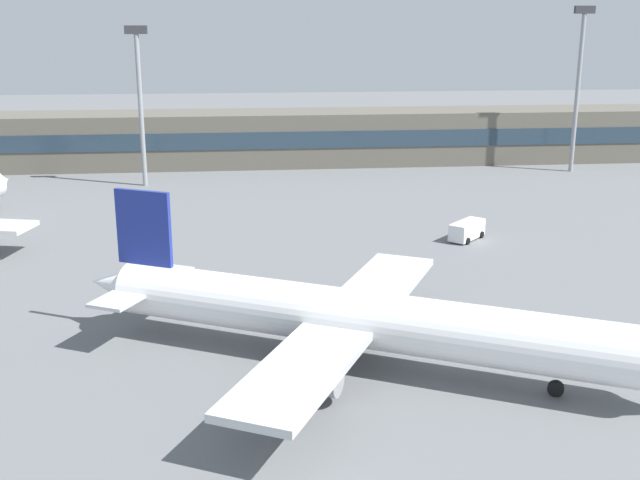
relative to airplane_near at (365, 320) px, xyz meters
The scene contains 6 objects.
ground_plane 23.21m from the airplane_near, 98.40° to the left, with size 400.00×400.00×0.00m, color slate.
terminal_building 82.65m from the airplane_near, 92.32° to the left, with size 158.80×12.13×9.00m.
airplane_near is the anchor object (origin of this frame).
service_van_white 35.95m from the airplane_near, 62.12° to the left, with size 5.04×5.14×2.08m.
floodlight_tower_west 84.93m from the airplane_near, 57.03° to the left, with size 3.20×0.80×26.21m.
floodlight_tower_east 70.70m from the airplane_near, 109.03° to the left, with size 3.20×0.80×23.28m.
Camera 1 is at (-5.12, -33.01, 23.76)m, focal length 43.38 mm.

